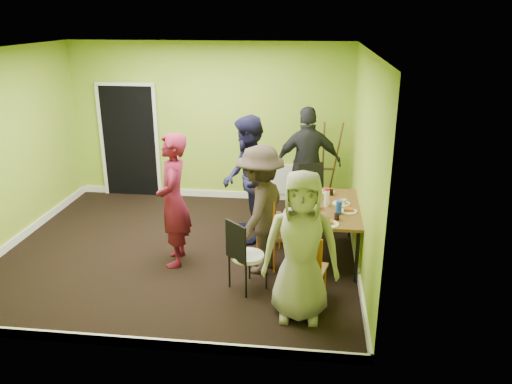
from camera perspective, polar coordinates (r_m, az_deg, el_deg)
ground at (r=7.35m, az=-8.53°, el=-6.55°), size 5.00×5.00×0.00m
room_walls at (r=7.02m, az=-9.03°, el=0.86°), size 5.04×4.54×2.82m
dining_table at (r=6.89m, az=8.01°, el=-2.05°), size 0.90×1.50×0.75m
chair_left_far at (r=7.25m, az=0.83°, el=-2.22°), size 0.42×0.42×0.93m
chair_left_near at (r=6.61m, az=2.51°, el=-4.03°), size 0.53×0.53×1.01m
chair_back_end at (r=7.98m, az=6.27°, el=1.18°), size 0.53×0.58×1.00m
chair_front_end at (r=5.83m, az=6.01°, el=-8.30°), size 0.44×0.45×0.89m
chair_bentwood at (r=6.06m, az=-1.43°, el=-6.92°), size 0.51×0.51×0.93m
easel at (r=8.53m, az=7.62°, el=2.87°), size 0.63×0.59×1.58m
plate_near_left at (r=7.22m, az=5.52°, el=-0.40°), size 0.26×0.26×0.01m
plate_near_right at (r=6.50m, az=5.41°, el=-2.75°), size 0.23×0.23×0.01m
plate_far_back at (r=7.42m, az=8.17°, el=0.06°), size 0.21×0.21×0.01m
plate_far_front at (r=6.30m, az=8.25°, el=-3.62°), size 0.27×0.27×0.01m
plate_wall_back at (r=6.98m, az=9.73°, el=-1.31°), size 0.24×0.24×0.01m
plate_wall_front at (r=6.73m, az=10.52°, el=-2.18°), size 0.23×0.23×0.01m
thermos at (r=6.84m, az=8.08°, el=-0.70°), size 0.07×0.07×0.23m
blue_bottle at (r=6.61m, az=9.45°, el=-1.76°), size 0.08×0.08×0.18m
orange_bottle at (r=7.05m, az=6.99°, el=-0.66°), size 0.04×0.04×0.08m
glass_mid at (r=7.11m, az=7.01°, el=-0.48°), size 0.07×0.07×0.09m
glass_back at (r=7.28m, az=8.57°, el=-0.04°), size 0.07×0.07×0.09m
glass_front at (r=6.44m, az=9.22°, el=-2.79°), size 0.07×0.07×0.09m
cup_a at (r=6.75m, az=7.03°, el=-1.55°), size 0.12×0.12×0.09m
cup_b at (r=6.94m, az=9.94°, el=-1.15°), size 0.09×0.09×0.08m
person_standing at (r=6.67m, az=-9.43°, el=-0.96°), size 0.54×0.72×1.81m
person_left_far at (r=7.28m, az=-0.93°, el=1.40°), size 0.91×1.06×1.88m
person_left_near at (r=6.40m, az=0.48°, el=-2.08°), size 0.91×1.23×1.70m
person_back_end at (r=8.09m, az=5.93°, el=3.15°), size 1.17×0.67×1.87m
person_front_end at (r=5.43m, az=5.16°, el=-6.25°), size 0.84×0.55×1.72m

